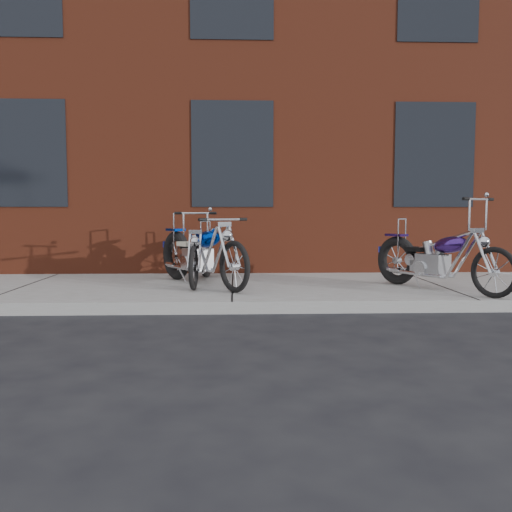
{
  "coord_description": "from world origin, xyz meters",
  "views": [
    {
      "loc": [
        0.04,
        -6.37,
        1.22
      ],
      "look_at": [
        0.32,
        0.8,
        0.63
      ],
      "focal_mm": 38.0,
      "sensor_mm": 36.0,
      "label": 1
    }
  ],
  "objects": [
    {
      "name": "ground",
      "position": [
        0.0,
        0.0,
        0.0
      ],
      "size": [
        120.0,
        120.0,
        0.0
      ],
      "primitive_type": "plane",
      "color": "#2B2B2D",
      "rests_on": "ground"
    },
    {
      "name": "chopper_blue",
      "position": [
        -0.46,
        1.5,
        0.58
      ],
      "size": [
        1.4,
        2.07,
        1.04
      ],
      "rotation": [
        0.0,
        0.0,
        -1.0
      ],
      "color": "black",
      "rests_on": "sidewalk"
    },
    {
      "name": "chopper_third",
      "position": [
        -0.47,
        1.78,
        0.53
      ],
      "size": [
        0.51,
        2.1,
        1.07
      ],
      "rotation": [
        0.0,
        0.0,
        -1.64
      ],
      "color": "black",
      "rests_on": "sidewalk"
    },
    {
      "name": "chopper_purple",
      "position": [
        2.79,
        0.86,
        0.55
      ],
      "size": [
        1.26,
        1.94,
        1.25
      ],
      "rotation": [
        0.0,
        0.0,
        -1.01
      ],
      "color": "black",
      "rests_on": "sidewalk"
    },
    {
      "name": "sidewalk",
      "position": [
        0.0,
        1.5,
        0.07
      ],
      "size": [
        22.0,
        3.0,
        0.15
      ],
      "primitive_type": "cube",
      "color": "gray",
      "rests_on": "ground"
    },
    {
      "name": "building_brick",
      "position": [
        0.0,
        8.0,
        4.0
      ],
      "size": [
        22.0,
        10.0,
        8.0
      ],
      "primitive_type": "cube",
      "color": "maroon",
      "rests_on": "ground"
    }
  ]
}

